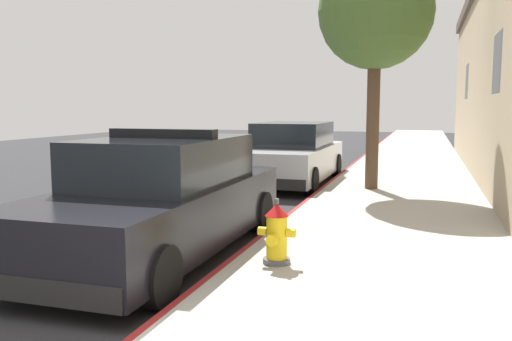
# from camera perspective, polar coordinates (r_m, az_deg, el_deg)

# --- Properties ---
(ground_plane) EXTENTS (33.48, 60.00, 0.20)m
(ground_plane) POSITION_cam_1_polar(r_m,az_deg,el_deg) (14.37, -9.51, -1.59)
(ground_plane) COLOR #2B2B2D
(sidewalk_pavement) EXTENTS (3.31, 60.00, 0.16)m
(sidewalk_pavement) POSITION_cam_1_polar(r_m,az_deg,el_deg) (12.81, 15.17, -1.93)
(sidewalk_pavement) COLOR #ADA89E
(sidewalk_pavement) RESTS_ON ground
(curb_painted_edge) EXTENTS (0.08, 60.00, 0.16)m
(curb_painted_edge) POSITION_cam_1_polar(r_m,az_deg,el_deg) (12.99, 7.67, -1.64)
(curb_painted_edge) COLOR maroon
(curb_painted_edge) RESTS_ON ground
(police_cruiser) EXTENTS (1.94, 4.84, 1.68)m
(police_cruiser) POSITION_cam_1_polar(r_m,az_deg,el_deg) (7.23, -9.91, -3.09)
(police_cruiser) COLOR black
(police_cruiser) RESTS_ON ground
(parked_car_silver_ahead) EXTENTS (1.94, 4.84, 1.56)m
(parked_car_silver_ahead) POSITION_cam_1_polar(r_m,az_deg,el_deg) (13.85, 3.87, 1.68)
(parked_car_silver_ahead) COLOR #B2B5BA
(parked_car_silver_ahead) RESTS_ON ground
(fire_hydrant) EXTENTS (0.44, 0.40, 0.76)m
(fire_hydrant) POSITION_cam_1_polar(r_m,az_deg,el_deg) (6.27, 2.18, -6.70)
(fire_hydrant) COLOR #4C4C51
(fire_hydrant) RESTS_ON sidewalk_pavement
(street_tree) EXTENTS (2.46, 2.46, 5.06)m
(street_tree) POSITION_cam_1_polar(r_m,az_deg,el_deg) (12.28, 12.50, 15.90)
(street_tree) COLOR brown
(street_tree) RESTS_ON sidewalk_pavement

